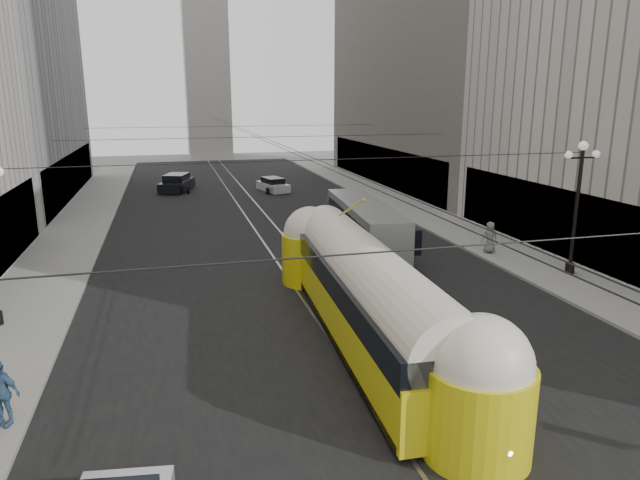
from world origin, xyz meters
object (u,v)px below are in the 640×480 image
pedestrian_sidewalk_right (490,237)px  pedestrian_sidewalk_left (0,393)px  streetcar (367,293)px  city_bus (365,225)px

pedestrian_sidewalk_right → pedestrian_sidewalk_left: 24.46m
pedestrian_sidewalk_right → pedestrian_sidewalk_left: size_ratio=0.95×
streetcar → city_bus: bearing=71.2°
streetcar → pedestrian_sidewalk_left: (-11.05, -2.87, -0.73)m
pedestrian_sidewalk_right → streetcar: bearing=55.0°
city_bus → pedestrian_sidewalk_left: size_ratio=5.92×
pedestrian_sidewalk_left → pedestrian_sidewalk_right: bearing=52.6°
pedestrian_sidewalk_right → pedestrian_sidewalk_left: pedestrian_sidewalk_left is taller
streetcar → pedestrian_sidewalk_right: bearing=41.2°
pedestrian_sidewalk_left → city_bus: bearing=67.7°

